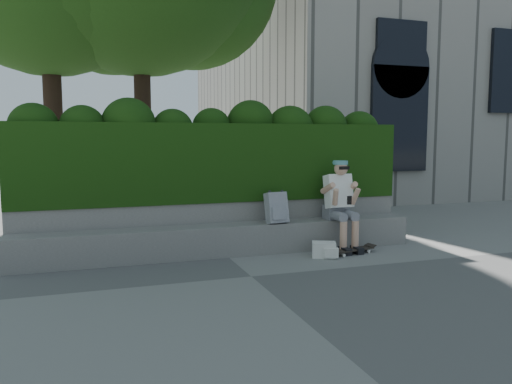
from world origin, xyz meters
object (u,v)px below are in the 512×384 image
object	(u,v)px
person	(340,201)
skateboard	(353,250)
backpack_ground	(324,250)
backpack_plaid	(276,208)

from	to	relation	value
person	skateboard	size ratio (longest dim) A/B	1.88
person	backpack_ground	world-z (taller)	person
person	backpack_plaid	world-z (taller)	person
skateboard	backpack_plaid	bearing A→B (deg)	142.30
person	backpack_plaid	xyz separation A→B (m)	(-1.03, 0.08, -0.07)
backpack_ground	skateboard	bearing A→B (deg)	27.66
skateboard	backpack_ground	xyz separation A→B (m)	(-0.50, -0.04, 0.05)
person	backpack_plaid	distance (m)	1.04
person	skateboard	xyz separation A→B (m)	(0.02, -0.39, -0.69)
backpack_plaid	backpack_ground	xyz separation A→B (m)	(0.55, -0.51, -0.57)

